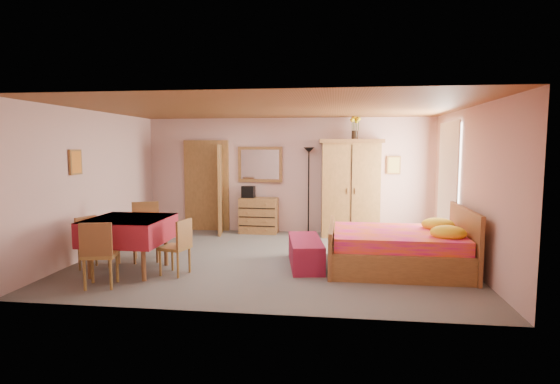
# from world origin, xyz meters

# --- Properties ---
(floor) EXTENTS (6.50, 6.50, 0.00)m
(floor) POSITION_xyz_m (0.00, 0.00, 0.00)
(floor) COLOR slate
(floor) RESTS_ON ground
(ceiling) EXTENTS (6.50, 6.50, 0.00)m
(ceiling) POSITION_xyz_m (0.00, 0.00, 2.60)
(ceiling) COLOR brown
(ceiling) RESTS_ON wall_back
(wall_back) EXTENTS (6.50, 0.10, 2.60)m
(wall_back) POSITION_xyz_m (0.00, 2.50, 1.30)
(wall_back) COLOR #C79A90
(wall_back) RESTS_ON floor
(wall_front) EXTENTS (6.50, 0.10, 2.60)m
(wall_front) POSITION_xyz_m (0.00, -2.50, 1.30)
(wall_front) COLOR #C79A90
(wall_front) RESTS_ON floor
(wall_left) EXTENTS (0.10, 5.00, 2.60)m
(wall_left) POSITION_xyz_m (-3.25, 0.00, 1.30)
(wall_left) COLOR #C79A90
(wall_left) RESTS_ON floor
(wall_right) EXTENTS (0.10, 5.00, 2.60)m
(wall_right) POSITION_xyz_m (3.25, 0.00, 1.30)
(wall_right) COLOR #C79A90
(wall_right) RESTS_ON floor
(doorway) EXTENTS (1.06, 0.12, 2.15)m
(doorway) POSITION_xyz_m (-1.90, 2.47, 1.02)
(doorway) COLOR #9E6B35
(doorway) RESTS_ON floor
(window) EXTENTS (0.08, 1.40, 1.95)m
(window) POSITION_xyz_m (3.21, 1.20, 1.45)
(window) COLOR white
(window) RESTS_ON wall_right
(picture_left) EXTENTS (0.04, 0.32, 0.42)m
(picture_left) POSITION_xyz_m (-3.22, -0.60, 1.70)
(picture_left) COLOR orange
(picture_left) RESTS_ON wall_left
(picture_back) EXTENTS (0.30, 0.04, 0.40)m
(picture_back) POSITION_xyz_m (2.35, 2.47, 1.55)
(picture_back) COLOR #D8BF59
(picture_back) RESTS_ON wall_back
(chest_of_drawers) EXTENTS (0.86, 0.45, 0.80)m
(chest_of_drawers) POSITION_xyz_m (-0.63, 2.25, 0.40)
(chest_of_drawers) COLOR #966333
(chest_of_drawers) RESTS_ON floor
(wall_mirror) EXTENTS (1.03, 0.09, 0.81)m
(wall_mirror) POSITION_xyz_m (-0.63, 2.46, 1.55)
(wall_mirror) COLOR white
(wall_mirror) RESTS_ON wall_back
(stereo) EXTENTS (0.30, 0.22, 0.26)m
(stereo) POSITION_xyz_m (-0.87, 2.27, 0.93)
(stereo) COLOR black
(stereo) RESTS_ON chest_of_drawers
(floor_lamp) EXTENTS (0.26, 0.26, 1.94)m
(floor_lamp) POSITION_xyz_m (0.49, 2.34, 0.97)
(floor_lamp) COLOR black
(floor_lamp) RESTS_ON floor
(wardrobe) EXTENTS (1.38, 0.77, 2.11)m
(wardrobe) POSITION_xyz_m (1.40, 2.19, 1.06)
(wardrobe) COLOR #A87539
(wardrobe) RESTS_ON floor
(sunflower_vase) EXTENTS (0.21, 0.21, 0.51)m
(sunflower_vase) POSITION_xyz_m (1.48, 2.22, 2.37)
(sunflower_vase) COLOR yellow
(sunflower_vase) RESTS_ON wardrobe
(bed) EXTENTS (2.20, 1.74, 1.01)m
(bed) POSITION_xyz_m (2.06, -0.34, 0.50)
(bed) COLOR #DC1581
(bed) RESTS_ON floor
(bench) EXTENTS (0.70, 1.39, 0.44)m
(bench) POSITION_xyz_m (0.61, -0.34, 0.22)
(bench) COLOR maroon
(bench) RESTS_ON floor
(dining_table) EXTENTS (1.17, 1.17, 0.85)m
(dining_table) POSITION_xyz_m (-2.10, -1.03, 0.43)
(dining_table) COLOR maroon
(dining_table) RESTS_ON floor
(chair_south) EXTENTS (0.52, 0.52, 0.94)m
(chair_south) POSITION_xyz_m (-2.17, -1.77, 0.47)
(chair_south) COLOR olive
(chair_south) RESTS_ON floor
(chair_north) EXTENTS (0.59, 0.59, 1.00)m
(chair_north) POSITION_xyz_m (-2.14, -0.36, 0.50)
(chair_north) COLOR #945D32
(chair_north) RESTS_ON floor
(chair_west) EXTENTS (0.50, 0.50, 0.84)m
(chair_west) POSITION_xyz_m (-2.73, -0.99, 0.42)
(chair_west) COLOR #9F6F36
(chair_west) RESTS_ON floor
(chair_east) EXTENTS (0.47, 0.47, 0.86)m
(chair_east) POSITION_xyz_m (-1.35, -1.08, 0.43)
(chair_east) COLOR olive
(chair_east) RESTS_ON floor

